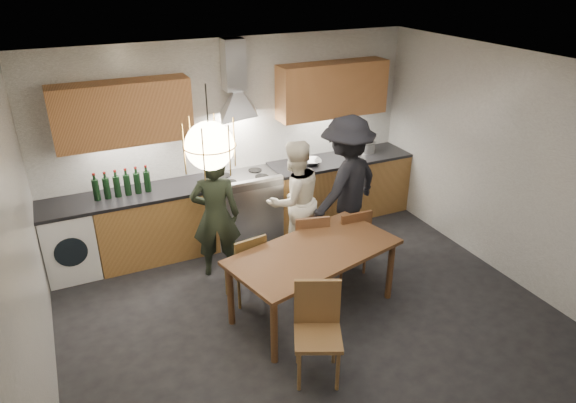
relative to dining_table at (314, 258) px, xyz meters
name	(u,v)px	position (x,y,z in m)	size (l,w,h in m)	color
ground	(310,316)	(-0.08, -0.09, -0.66)	(5.00, 5.00, 0.00)	black
room_shell	(313,168)	(-0.08, -0.09, 1.05)	(5.02, 4.52, 2.61)	silver
counter_run	(246,206)	(-0.06, 1.86, -0.21)	(5.00, 0.62, 0.90)	#B88446
range_stove	(244,207)	(-0.08, 1.86, -0.22)	(0.90, 0.60, 0.92)	silver
wall_fixtures	(236,99)	(-0.08, 1.98, 1.21)	(4.30, 0.54, 1.10)	#C5834C
pendant_lamp	(210,146)	(-1.08, -0.19, 1.44)	(0.43, 0.43, 0.70)	black
dining_table	(314,258)	(0.00, 0.00, 0.00)	(1.93, 1.29, 0.75)	brown
chair_back_left	(247,264)	(-0.57, 0.46, -0.19)	(0.42, 0.42, 0.83)	brown
chair_back_mid	(310,243)	(0.24, 0.54, -0.16)	(0.47, 0.47, 0.87)	brown
chair_back_right	(351,237)	(0.74, 0.46, -0.17)	(0.40, 0.40, 0.85)	brown
chair_front	(318,323)	(-0.38, -0.81, -0.13)	(0.55, 0.55, 0.92)	brown
person_left	(216,216)	(-0.69, 1.14, 0.11)	(0.56, 0.37, 1.54)	black
person_mid	(294,200)	(0.31, 1.12, 0.11)	(0.75, 0.58, 1.54)	white
person_right	(346,186)	(0.96, 0.98, 0.24)	(1.16, 0.67, 1.80)	black
mixing_bowl	(311,162)	(0.91, 1.83, 0.27)	(0.28, 0.28, 0.07)	#BBBABE
stock_pot	(367,148)	(1.87, 1.91, 0.31)	(0.21, 0.21, 0.15)	silver
wine_bottles	(122,183)	(-1.59, 1.87, 0.40)	(0.67, 0.08, 0.33)	black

